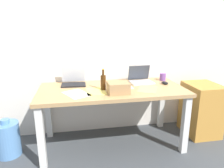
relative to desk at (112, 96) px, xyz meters
name	(u,v)px	position (x,y,z in m)	size (l,w,h in m)	color
ground_plane	(112,143)	(0.00, 0.00, -0.63)	(8.00, 8.00, 0.00)	#42474C
back_wall	(106,36)	(0.00, 0.45, 0.67)	(5.20, 0.08, 2.60)	silver
desk	(112,96)	(0.00, 0.00, 0.00)	(1.69, 0.78, 0.73)	tan
laptop_left	(74,81)	(-0.44, 0.24, 0.15)	(0.30, 0.23, 0.22)	black
laptop_right	(141,79)	(0.41, 0.19, 0.14)	(0.30, 0.25, 0.21)	silver
beer_bottle	(103,82)	(-0.11, -0.04, 0.19)	(0.06, 0.06, 0.24)	#47280F
computer_mouse	(165,83)	(0.68, 0.05, 0.11)	(0.06, 0.10, 0.03)	black
cardboard_box	(118,88)	(0.03, -0.20, 0.15)	(0.23, 0.19, 0.12)	tan
coffee_mug	(163,77)	(0.73, 0.23, 0.14)	(0.08, 0.08, 0.10)	#724799
paper_sheet_front_right	(148,89)	(0.39, -0.12, 0.10)	(0.21, 0.30, 0.00)	#F4E06B
paper_sheet_front_left	(77,94)	(-0.41, -0.14, 0.10)	(0.21, 0.30, 0.00)	white
paper_yellow_folder	(96,91)	(-0.20, -0.09, 0.10)	(0.21, 0.30, 0.00)	#F4E06B
paper_sheet_near_back	(122,86)	(0.13, 0.07, 0.10)	(0.21, 0.30, 0.00)	white
water_cooler_jug	(8,139)	(-1.20, -0.01, -0.43)	(0.27, 0.27, 0.44)	#598CC6
filing_cabinet	(201,109)	(1.23, 0.05, -0.29)	(0.40, 0.48, 0.69)	#C68938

